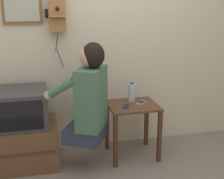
# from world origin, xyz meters

# --- Properties ---
(wall_back) EXTENTS (6.80, 0.05, 2.55)m
(wall_back) POSITION_xyz_m (0.00, 1.25, 1.27)
(wall_back) COLOR beige
(wall_back) RESTS_ON ground_plane
(side_table) EXTENTS (0.52, 0.46, 0.59)m
(side_table) POSITION_xyz_m (0.41, 0.86, 0.46)
(side_table) COLOR #51331E
(side_table) RESTS_ON ground_plane
(person) EXTENTS (0.63, 0.57, 0.97)m
(person) POSITION_xyz_m (-0.08, 0.68, 0.78)
(person) COLOR #2D3347
(person) RESTS_ON ground_plane
(tv_stand) EXTENTS (0.66, 0.54, 0.44)m
(tv_stand) POSITION_xyz_m (-0.72, 0.93, 0.22)
(tv_stand) COLOR brown
(tv_stand) RESTS_ON ground_plane
(television) EXTENTS (0.52, 0.51, 0.36)m
(television) POSITION_xyz_m (-0.73, 0.93, 0.62)
(television) COLOR #38383A
(television) RESTS_ON tv_stand
(wall_phone_antique) EXTENTS (0.20, 0.18, 0.82)m
(wall_phone_antique) POSITION_xyz_m (-0.32, 1.16, 1.55)
(wall_phone_antique) COLOR #9E6B3D
(framed_picture) EXTENTS (0.39, 0.03, 0.39)m
(framed_picture) POSITION_xyz_m (-0.65, 1.21, 1.61)
(framed_picture) COLOR brown
(cell_phone_held) EXTENTS (0.11, 0.14, 0.01)m
(cell_phone_held) POSITION_xyz_m (0.32, 0.80, 0.60)
(cell_phone_held) COLOR navy
(cell_phone_held) RESTS_ON side_table
(cell_phone_spare) EXTENTS (0.13, 0.13, 0.01)m
(cell_phone_spare) POSITION_xyz_m (0.51, 0.88, 0.60)
(cell_phone_spare) COLOR silver
(cell_phone_spare) RESTS_ON side_table
(water_bottle) EXTENTS (0.08, 0.08, 0.21)m
(water_bottle) POSITION_xyz_m (0.43, 0.96, 0.69)
(water_bottle) COLOR #ADC6DB
(water_bottle) RESTS_ON side_table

